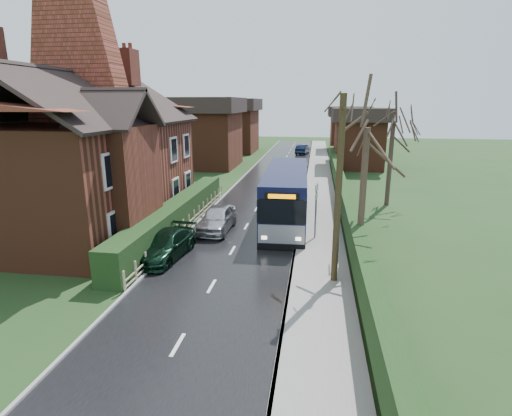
% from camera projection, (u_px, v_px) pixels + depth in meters
% --- Properties ---
extents(ground, '(140.00, 140.00, 0.00)m').
position_uv_depth(ground, '(223.00, 267.00, 17.73)').
color(ground, '#253E1A').
rests_on(ground, ground).
extents(road, '(6.00, 100.00, 0.02)m').
position_uv_depth(road, '(256.00, 209.00, 27.29)').
color(road, black).
rests_on(road, ground).
extents(pavement, '(2.50, 100.00, 0.14)m').
position_uv_depth(pavement, '(319.00, 211.00, 26.66)').
color(pavement, slate).
rests_on(pavement, ground).
extents(kerb_right, '(0.12, 100.00, 0.14)m').
position_uv_depth(kerb_right, '(301.00, 210.00, 26.84)').
color(kerb_right, gray).
rests_on(kerb_right, ground).
extents(kerb_left, '(0.12, 100.00, 0.10)m').
position_uv_depth(kerb_left, '(213.00, 207.00, 27.72)').
color(kerb_left, gray).
rests_on(kerb_left, ground).
extents(front_hedge, '(1.20, 16.00, 1.60)m').
position_uv_depth(front_hedge, '(176.00, 215.00, 22.87)').
color(front_hedge, black).
rests_on(front_hedge, ground).
extents(picket_fence, '(0.10, 16.00, 0.90)m').
position_uv_depth(picket_fence, '(189.00, 222.00, 22.85)').
color(picket_fence, tan).
rests_on(picket_fence, ground).
extents(right_wall_hedge, '(0.60, 50.00, 1.80)m').
position_uv_depth(right_wall_hedge, '(344.00, 198.00, 26.20)').
color(right_wall_hedge, '#5F2D1B').
rests_on(right_wall_hedge, ground).
extents(brick_house, '(9.30, 14.60, 10.30)m').
position_uv_depth(brick_house, '(89.00, 152.00, 22.43)').
color(brick_house, '#5F2D1B').
rests_on(brick_house, ground).
extents(bus, '(2.75, 10.58, 3.19)m').
position_uv_depth(bus, '(286.00, 196.00, 24.20)').
color(bus, black).
rests_on(bus, ground).
extents(car_silver, '(1.72, 4.16, 1.41)m').
position_uv_depth(car_silver, '(217.00, 219.00, 22.60)').
color(car_silver, silver).
rests_on(car_silver, ground).
extents(car_green, '(2.18, 4.39, 1.23)m').
position_uv_depth(car_green, '(166.00, 245.00, 18.65)').
color(car_green, black).
rests_on(car_green, ground).
extents(car_distant, '(2.01, 4.25, 1.35)m').
position_uv_depth(car_distant, '(303.00, 149.00, 56.35)').
color(car_distant, '#111A33').
rests_on(car_distant, ground).
extents(bus_stop_sign, '(0.17, 0.46, 3.07)m').
position_uv_depth(bus_stop_sign, '(316.00, 203.00, 20.65)').
color(bus_stop_sign, slate).
rests_on(bus_stop_sign, ground).
extents(telegraph_pole, '(0.25, 0.96, 7.40)m').
position_uv_depth(telegraph_pole, '(338.00, 193.00, 15.20)').
color(telegraph_pole, '#2E2514').
rests_on(telegraph_pole, ground).
extents(tree_right_near, '(4.01, 4.01, 8.65)m').
position_uv_depth(tree_right_near, '(368.00, 118.00, 16.69)').
color(tree_right_near, '#3E2F25').
rests_on(tree_right_near, ground).
extents(tree_right_far, '(4.26, 4.26, 8.22)m').
position_uv_depth(tree_right_far, '(394.00, 117.00, 26.84)').
color(tree_right_far, '#33261E').
rests_on(tree_right_far, ground).
extents(tree_house_side, '(4.76, 4.76, 10.82)m').
position_uv_depth(tree_house_side, '(128.00, 89.00, 31.70)').
color(tree_house_side, '#3C2F23').
rests_on(tree_house_side, ground).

